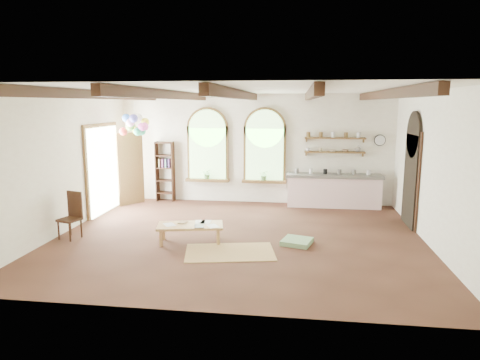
% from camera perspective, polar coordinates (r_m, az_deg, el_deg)
% --- Properties ---
extents(floor, '(8.00, 8.00, 0.00)m').
position_cam_1_polar(floor, '(9.55, -0.17, -7.62)').
color(floor, '#513021').
rests_on(floor, ground).
extents(ceiling_beams, '(6.20, 6.80, 0.18)m').
position_cam_1_polar(ceiling_beams, '(9.10, -0.18, 11.31)').
color(ceiling_beams, black).
rests_on(ceiling_beams, ceiling).
extents(window_left, '(1.30, 0.28, 2.20)m').
position_cam_1_polar(window_left, '(12.78, -4.33, 4.35)').
color(window_left, brown).
rests_on(window_left, floor).
extents(window_right, '(1.30, 0.28, 2.20)m').
position_cam_1_polar(window_right, '(12.54, 3.31, 4.25)').
color(window_right, brown).
rests_on(window_right, floor).
extents(left_doorway, '(0.10, 1.90, 2.50)m').
position_cam_1_polar(left_doorway, '(12.12, -17.81, 1.28)').
color(left_doorway, brown).
rests_on(left_doorway, floor).
extents(right_doorway, '(0.10, 1.30, 2.40)m').
position_cam_1_polar(right_doorway, '(11.01, 21.78, -0.07)').
color(right_doorway, black).
rests_on(right_doorway, floor).
extents(kitchen_counter, '(2.68, 0.62, 0.94)m').
position_cam_1_polar(kitchen_counter, '(12.50, 12.36, -1.35)').
color(kitchen_counter, white).
rests_on(kitchen_counter, floor).
extents(wall_shelf_lower, '(1.70, 0.24, 0.04)m').
position_cam_1_polar(wall_shelf_lower, '(12.51, 12.48, 3.64)').
color(wall_shelf_lower, brown).
rests_on(wall_shelf_lower, wall_back).
extents(wall_shelf_upper, '(1.70, 0.24, 0.04)m').
position_cam_1_polar(wall_shelf_upper, '(12.48, 12.55, 5.47)').
color(wall_shelf_upper, brown).
rests_on(wall_shelf_upper, wall_back).
extents(wall_clock, '(0.32, 0.04, 0.32)m').
position_cam_1_polar(wall_clock, '(12.72, 18.15, 5.06)').
color(wall_clock, black).
rests_on(wall_clock, wall_back).
extents(bookshelf, '(0.53, 0.32, 1.80)m').
position_cam_1_polar(bookshelf, '(13.10, -9.96, 1.14)').
color(bookshelf, black).
rests_on(bookshelf, floor).
extents(coffee_table, '(1.47, 0.89, 0.39)m').
position_cam_1_polar(coffee_table, '(9.17, -6.66, -6.19)').
color(coffee_table, tan).
rests_on(coffee_table, floor).
extents(side_chair, '(0.51, 0.51, 1.02)m').
position_cam_1_polar(side_chair, '(10.11, -21.65, -5.60)').
color(side_chair, black).
rests_on(side_chair, floor).
extents(floor_mat, '(1.92, 1.40, 0.02)m').
position_cam_1_polar(floor_mat, '(8.61, -1.36, -9.59)').
color(floor_mat, tan).
rests_on(floor_mat, floor).
extents(floor_cushion, '(0.72, 0.72, 0.10)m').
position_cam_1_polar(floor_cushion, '(9.17, 7.60, -8.14)').
color(floor_cushion, '#769D6C').
rests_on(floor_cushion, floor).
extents(water_jug_a, '(0.32, 0.32, 0.62)m').
position_cam_1_polar(water_jug_a, '(12.64, 15.94, -2.34)').
color(water_jug_a, '#5685B8').
rests_on(water_jug_a, floor).
extents(water_jug_b, '(0.28, 0.28, 0.55)m').
position_cam_1_polar(water_jug_b, '(12.67, 16.83, -2.50)').
color(water_jug_b, '#5685B8').
rests_on(water_jug_b, floor).
extents(balloon_cluster, '(0.74, 0.80, 1.14)m').
position_cam_1_polar(balloon_cluster, '(12.16, -13.81, 7.11)').
color(balloon_cluster, silver).
rests_on(balloon_cluster, floor).
extents(table_book, '(0.19, 0.25, 0.02)m').
position_cam_1_polar(table_book, '(9.34, -8.10, -5.57)').
color(table_book, olive).
rests_on(table_book, coffee_table).
extents(tablet, '(0.25, 0.32, 0.01)m').
position_cam_1_polar(tablet, '(8.99, -5.46, -6.15)').
color(tablet, black).
rests_on(tablet, coffee_table).
extents(potted_plant_left, '(0.27, 0.23, 0.30)m').
position_cam_1_polar(potted_plant_left, '(12.78, -4.39, 0.81)').
color(potted_plant_left, '#598C4C').
rests_on(potted_plant_left, window_left).
extents(potted_plant_right, '(0.27, 0.23, 0.30)m').
position_cam_1_polar(potted_plant_right, '(12.54, 3.24, 0.65)').
color(potted_plant_right, '#598C4C').
rests_on(potted_plant_right, window_right).
extents(shelf_cup_a, '(0.12, 0.10, 0.10)m').
position_cam_1_polar(shelf_cup_a, '(12.47, 9.04, 4.05)').
color(shelf_cup_a, white).
rests_on(shelf_cup_a, wall_shelf_lower).
extents(shelf_cup_b, '(0.10, 0.10, 0.09)m').
position_cam_1_polar(shelf_cup_b, '(12.48, 10.65, 4.00)').
color(shelf_cup_b, beige).
rests_on(shelf_cup_b, wall_shelf_lower).
extents(shelf_bowl_a, '(0.22, 0.22, 0.05)m').
position_cam_1_polar(shelf_bowl_a, '(12.51, 12.26, 3.86)').
color(shelf_bowl_a, beige).
rests_on(shelf_bowl_a, wall_shelf_lower).
extents(shelf_bowl_b, '(0.20, 0.20, 0.06)m').
position_cam_1_polar(shelf_bowl_b, '(12.54, 13.85, 3.83)').
color(shelf_bowl_b, '#8C664C').
rests_on(shelf_bowl_b, wall_shelf_lower).
extents(shelf_vase, '(0.18, 0.18, 0.19)m').
position_cam_1_polar(shelf_vase, '(12.57, 15.46, 4.07)').
color(shelf_vase, slate).
rests_on(shelf_vase, wall_shelf_lower).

